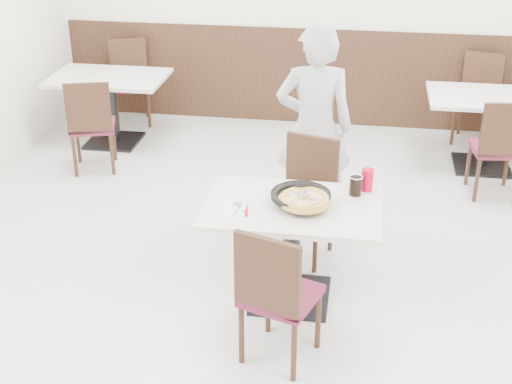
# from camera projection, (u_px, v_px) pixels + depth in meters

# --- Properties ---
(floor) EXTENTS (7.00, 7.00, 0.00)m
(floor) POSITION_uv_depth(u_px,v_px,m) (279.00, 285.00, 5.29)
(floor) COLOR #ABAAA6
(floor) RESTS_ON ground
(wall_back) EXTENTS (6.00, 0.04, 2.80)m
(wall_back) POSITION_uv_depth(u_px,v_px,m) (322.00, 1.00, 7.78)
(wall_back) COLOR white
(wall_back) RESTS_ON floor
(wainscot_back) EXTENTS (5.90, 0.03, 1.10)m
(wainscot_back) POSITION_uv_depth(u_px,v_px,m) (319.00, 77.00, 8.14)
(wainscot_back) COLOR black
(wainscot_back) RESTS_ON floor
(main_table) EXTENTS (1.22, 0.83, 0.75)m
(main_table) POSITION_uv_depth(u_px,v_px,m) (291.00, 253.00, 4.98)
(main_table) COLOR silver
(main_table) RESTS_ON floor
(chair_near) EXTENTS (0.53, 0.53, 0.95)m
(chair_near) POSITION_uv_depth(u_px,v_px,m) (281.00, 292.00, 4.36)
(chair_near) COLOR black
(chair_near) RESTS_ON floor
(chair_far) EXTENTS (0.52, 0.52, 0.95)m
(chair_far) POSITION_uv_depth(u_px,v_px,m) (302.00, 202.00, 5.46)
(chair_far) COLOR black
(chair_far) RESTS_ON floor
(trivet) EXTENTS (0.14, 0.14, 0.04)m
(trivet) POSITION_uv_depth(u_px,v_px,m) (307.00, 205.00, 4.77)
(trivet) COLOR black
(trivet) RESTS_ON main_table
(pizza_pan) EXTENTS (0.34, 0.34, 0.01)m
(pizza_pan) POSITION_uv_depth(u_px,v_px,m) (301.00, 199.00, 4.80)
(pizza_pan) COLOR black
(pizza_pan) RESTS_ON trivet
(pizza) EXTENTS (0.37, 0.37, 0.02)m
(pizza) POSITION_uv_depth(u_px,v_px,m) (304.00, 201.00, 4.74)
(pizza) COLOR gold
(pizza) RESTS_ON pizza_pan
(pizza_server) EXTENTS (0.09, 0.10, 0.00)m
(pizza_server) POSITION_uv_depth(u_px,v_px,m) (303.00, 194.00, 4.75)
(pizza_server) COLOR white
(pizza_server) RESTS_ON pizza
(napkin) EXTENTS (0.18, 0.18, 0.00)m
(napkin) POSITION_uv_depth(u_px,v_px,m) (235.00, 210.00, 4.74)
(napkin) COLOR white
(napkin) RESTS_ON main_table
(side_plate) EXTENTS (0.17, 0.17, 0.01)m
(side_plate) POSITION_uv_depth(u_px,v_px,m) (234.00, 207.00, 4.76)
(side_plate) COLOR white
(side_plate) RESTS_ON napkin
(fork) EXTENTS (0.04, 0.16, 0.00)m
(fork) POSITION_uv_depth(u_px,v_px,m) (238.00, 209.00, 4.72)
(fork) COLOR white
(fork) RESTS_ON side_plate
(cola_glass) EXTENTS (0.09, 0.09, 0.13)m
(cola_glass) POSITION_uv_depth(u_px,v_px,m) (355.00, 186.00, 4.93)
(cola_glass) COLOR black
(cola_glass) RESTS_ON main_table
(red_cup) EXTENTS (0.09, 0.09, 0.16)m
(red_cup) POSITION_uv_depth(u_px,v_px,m) (367.00, 180.00, 4.99)
(red_cup) COLOR #AF0223
(red_cup) RESTS_ON main_table
(diner_person) EXTENTS (0.67, 0.48, 1.73)m
(diner_person) POSITION_uv_depth(u_px,v_px,m) (314.00, 129.00, 5.79)
(diner_person) COLOR silver
(diner_person) RESTS_ON floor
(bg_table_left) EXTENTS (1.24, 0.86, 0.75)m
(bg_table_left) POSITION_uv_depth(u_px,v_px,m) (111.00, 110.00, 7.66)
(bg_table_left) COLOR silver
(bg_table_left) RESTS_ON floor
(bg_chair_left_near) EXTENTS (0.52, 0.52, 0.95)m
(bg_chair_left_near) POSITION_uv_depth(u_px,v_px,m) (92.00, 124.00, 6.99)
(bg_chair_left_near) COLOR black
(bg_chair_left_near) RESTS_ON floor
(bg_chair_left_far) EXTENTS (0.54, 0.54, 0.95)m
(bg_chair_left_far) POSITION_uv_depth(u_px,v_px,m) (130.00, 84.00, 8.16)
(bg_chair_left_far) COLOR black
(bg_chair_left_far) RESTS_ON floor
(bg_table_right) EXTENTS (1.24, 0.86, 0.75)m
(bg_table_right) POSITION_uv_depth(u_px,v_px,m) (486.00, 132.00, 7.07)
(bg_table_right) COLOR silver
(bg_table_right) RESTS_ON floor
(bg_chair_right_near) EXTENTS (0.46, 0.46, 0.95)m
(bg_chair_right_near) POSITION_uv_depth(u_px,v_px,m) (496.00, 146.00, 6.47)
(bg_chair_right_near) COLOR black
(bg_chair_right_near) RESTS_ON floor
(bg_chair_right_far) EXTENTS (0.52, 0.52, 0.95)m
(bg_chair_right_far) POSITION_uv_depth(u_px,v_px,m) (477.00, 100.00, 7.63)
(bg_chair_right_far) COLOR black
(bg_chair_right_far) RESTS_ON floor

